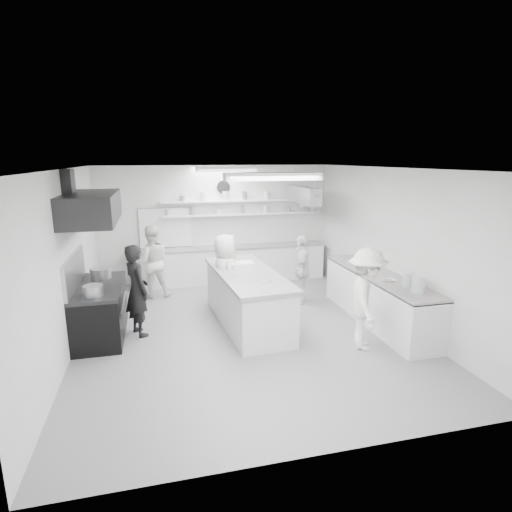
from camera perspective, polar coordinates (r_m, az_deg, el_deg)
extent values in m
cube|color=#96979E|center=(7.93, -1.52, -10.27)|extent=(6.00, 7.00, 0.02)
cube|color=silver|center=(7.26, -1.67, 12.11)|extent=(6.00, 7.00, 0.02)
cube|color=white|center=(10.84, -5.54, 4.47)|extent=(6.00, 0.04, 3.00)
cube|color=white|center=(4.26, 8.65, -9.94)|extent=(6.00, 0.04, 3.00)
cube|color=white|center=(7.44, -24.79, -0.86)|extent=(0.04, 7.00, 3.00)
cube|color=white|center=(8.59, 18.37, 1.48)|extent=(0.04, 7.00, 3.00)
cube|color=black|center=(8.05, -20.73, -7.28)|extent=(0.80, 1.80, 0.90)
cube|color=#242425|center=(7.62, -21.92, 6.24)|extent=(0.85, 2.00, 0.50)
cube|color=white|center=(10.81, -3.61, -1.15)|extent=(5.00, 0.60, 0.92)
cube|color=white|center=(10.80, -1.78, 5.83)|extent=(4.20, 0.26, 0.04)
cube|color=white|center=(10.76, -1.79, 7.68)|extent=(4.20, 0.26, 0.04)
cube|color=black|center=(10.72, -12.42, 3.85)|extent=(1.30, 0.04, 1.00)
cylinder|color=silver|center=(10.72, -4.56, 9.50)|extent=(0.32, 0.05, 0.32)
cube|color=white|center=(8.51, 16.56, -5.69)|extent=(0.74, 3.30, 0.94)
cube|color=#AAACAF|center=(10.17, 6.62, 8.40)|extent=(0.30, 1.60, 0.40)
cube|color=white|center=(5.52, 2.37, 10.96)|extent=(1.30, 0.25, 0.10)
cube|color=white|center=(9.03, -4.13, 11.89)|extent=(1.30, 0.25, 0.10)
cube|color=white|center=(8.04, -1.19, -6.04)|extent=(1.22, 2.77, 1.00)
cylinder|color=#AAACAF|center=(8.31, -20.72, -2.40)|extent=(0.39, 0.39, 0.25)
imported|color=black|center=(7.76, -16.18, -4.60)|extent=(0.63, 0.73, 1.69)
imported|color=white|center=(9.80, -14.25, -0.76)|extent=(0.85, 0.68, 1.69)
imported|color=white|center=(8.39, -4.26, -2.71)|extent=(0.61, 0.87, 1.70)
imported|color=white|center=(9.17, 6.39, -1.83)|extent=(0.71, 0.98, 1.55)
imported|color=white|center=(7.17, 15.00, -5.79)|extent=(1.01, 1.28, 1.74)
imported|color=#AAACAF|center=(7.29, 1.27, -3.73)|extent=(0.28, 0.28, 0.06)
imported|color=white|center=(7.85, -2.28, -2.51)|extent=(0.22, 0.22, 0.05)
imported|color=white|center=(7.97, 17.85, -3.30)|extent=(0.26, 0.26, 0.06)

